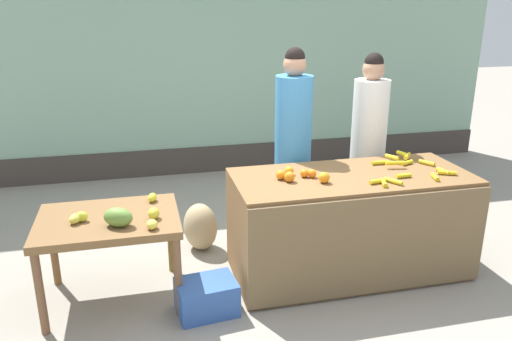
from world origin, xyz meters
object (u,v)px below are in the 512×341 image
object	(u,v)px
vendor_woman_blue_shirt	(293,148)
vendor_woman_white_shirt	(368,145)
produce_crate	(207,297)
produce_sack	(200,227)

from	to	relation	value
vendor_woman_blue_shirt	vendor_woman_white_shirt	bearing A→B (deg)	3.52
vendor_woman_white_shirt	produce_crate	bearing A→B (deg)	-148.64
vendor_woman_blue_shirt	vendor_woman_white_shirt	distance (m)	0.79
vendor_woman_white_shirt	produce_sack	distance (m)	1.81
vendor_woman_blue_shirt	produce_crate	xyz separation A→B (m)	(-0.98, -1.03, -0.81)
vendor_woman_blue_shirt	vendor_woman_white_shirt	size ratio (longest dim) A/B	1.04
produce_crate	produce_sack	world-z (taller)	produce_sack
vendor_woman_blue_shirt	produce_sack	bearing A→B (deg)	178.66
produce_crate	vendor_woman_blue_shirt	bearing A→B (deg)	46.32
vendor_woman_blue_shirt	produce_crate	bearing A→B (deg)	-133.68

